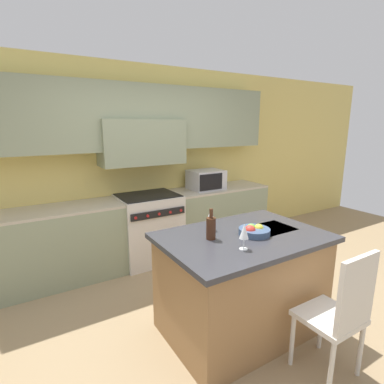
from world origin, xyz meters
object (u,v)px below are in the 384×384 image
(wine_bottle, at_px, (211,228))
(range_stove, at_px, (149,228))
(fruit_bowl, at_px, (254,231))
(microwave, at_px, (206,180))
(wine_glass_near, at_px, (244,232))
(island_chair, at_px, (340,311))
(wine_glass_far, at_px, (211,215))

(wine_bottle, bearing_deg, range_stove, 84.87)
(range_stove, distance_m, wine_bottle, 1.83)
(wine_bottle, distance_m, fruit_bowl, 0.40)
(microwave, relative_size, fruit_bowl, 1.83)
(range_stove, height_order, fruit_bowl, fruit_bowl)
(microwave, xyz_separation_m, wine_glass_near, (-1.03, -2.07, 0.01))
(wine_bottle, height_order, fruit_bowl, wine_bottle)
(wine_bottle, bearing_deg, fruit_bowl, -16.58)
(range_stove, bearing_deg, microwave, 1.10)
(fruit_bowl, bearing_deg, wine_glass_near, -145.40)
(island_chair, relative_size, wine_glass_far, 4.91)
(range_stove, bearing_deg, wine_glass_near, -91.74)
(wine_glass_near, distance_m, wine_glass_far, 0.49)
(microwave, distance_m, wine_bottle, 2.08)
(microwave, relative_size, wine_bottle, 1.90)
(wine_glass_near, bearing_deg, wine_glass_far, 86.93)
(island_chair, bearing_deg, microwave, 77.52)
(range_stove, height_order, wine_glass_near, wine_glass_near)
(island_chair, xyz_separation_m, wine_glass_far, (-0.42, 1.06, 0.51))
(wine_bottle, height_order, wine_glass_near, wine_bottle)
(wine_glass_far, bearing_deg, microwave, 57.55)
(range_stove, relative_size, wine_bottle, 3.57)
(microwave, relative_size, wine_glass_near, 2.41)
(range_stove, xyz_separation_m, fruit_bowl, (0.23, -1.85, 0.49))
(wine_glass_far, bearing_deg, island_chair, -68.44)
(range_stove, distance_m, microwave, 1.13)
(wine_glass_near, bearing_deg, wine_bottle, 106.72)
(wine_glass_near, xyz_separation_m, fruit_bowl, (0.29, 0.20, -0.11))
(range_stove, bearing_deg, island_chair, -81.68)
(microwave, height_order, wine_glass_far, microwave)
(wine_glass_far, bearing_deg, wine_glass_near, -93.07)
(wine_glass_near, height_order, wine_glass_far, same)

